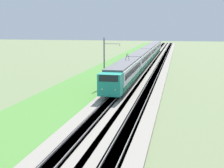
% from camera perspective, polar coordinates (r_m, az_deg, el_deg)
% --- Properties ---
extents(ballast_main, '(240.00, 4.40, 0.30)m').
position_cam_1_polar(ballast_main, '(56.45, 3.74, 1.13)').
color(ballast_main, gray).
rests_on(ballast_main, ground).
extents(ballast_adjacent, '(240.00, 4.40, 0.30)m').
position_cam_1_polar(ballast_adjacent, '(56.04, 7.62, 0.99)').
color(ballast_adjacent, gray).
rests_on(ballast_adjacent, ground).
extents(track_main, '(240.00, 1.57, 0.45)m').
position_cam_1_polar(track_main, '(56.45, 3.74, 1.14)').
color(track_main, '#4C4238').
rests_on(track_main, ground).
extents(track_adjacent, '(240.00, 1.57, 0.45)m').
position_cam_1_polar(track_adjacent, '(56.03, 7.62, 1.00)').
color(track_adjacent, '#4C4238').
rests_on(track_adjacent, ground).
extents(grass_verge, '(240.00, 10.41, 0.12)m').
position_cam_1_polar(grass_verge, '(57.57, -1.97, 1.24)').
color(grass_verge, '#4C8438').
rests_on(grass_verge, ground).
extents(passenger_train, '(82.09, 2.97, 5.02)m').
position_cam_1_polar(passenger_train, '(77.53, 6.10, 5.29)').
color(passenger_train, teal).
rests_on(passenger_train, ground).
extents(catenary_mast_mid, '(0.22, 2.56, 7.65)m').
position_cam_1_polar(catenary_mast_mid, '(47.58, -1.37, 4.04)').
color(catenary_mast_mid, slate).
rests_on(catenary_mast_mid, ground).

